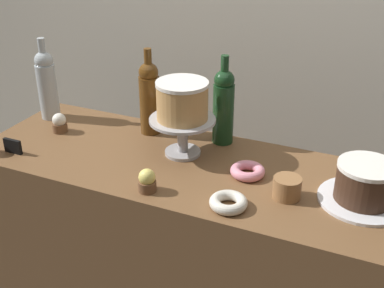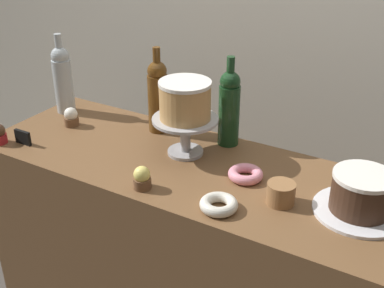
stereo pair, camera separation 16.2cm
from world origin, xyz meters
The scene contains 14 objects.
display_counter centered at (0.00, 0.00, 0.45)m, with size 1.53×0.53×0.90m.
cake_stand_pedestal centered at (-0.06, 0.06, 0.99)m, with size 0.23×0.23×0.13m.
white_layer_cake centered at (-0.06, 0.06, 1.10)m, with size 0.18×0.18×0.13m.
silver_serving_platter centered at (0.55, 0.01, 0.91)m, with size 0.26×0.26×0.01m.
chocolate_round_cake centered at (0.55, 0.01, 0.97)m, with size 0.17×0.17×0.12m.
wine_bottle_green centered at (0.03, 0.21, 1.05)m, with size 0.08×0.08×0.33m.
wine_bottle_amber centered at (-0.25, 0.17, 1.05)m, with size 0.08×0.08×0.33m.
wine_bottle_clear centered at (-0.68, 0.13, 1.05)m, with size 0.08×0.08×0.33m.
cupcake_lemon centered at (-0.06, -0.20, 0.94)m, with size 0.06×0.06×0.07m.
cupcake_vanilla centered at (-0.57, 0.04, 0.94)m, with size 0.06×0.06×0.07m.
donut_sugar centered at (0.20, -0.18, 0.92)m, with size 0.11×0.11×0.03m.
donut_pink centered at (0.19, 0.01, 0.92)m, with size 0.11×0.11×0.03m.
cookie_stack centered at (0.34, -0.06, 0.93)m, with size 0.08×0.08×0.07m.
price_sign_chalkboard centered at (-0.61, -0.17, 0.93)m, with size 0.07×0.01×0.05m.
Camera 1 is at (0.58, -1.32, 1.72)m, focal length 46.24 mm.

